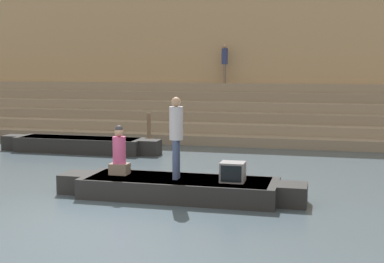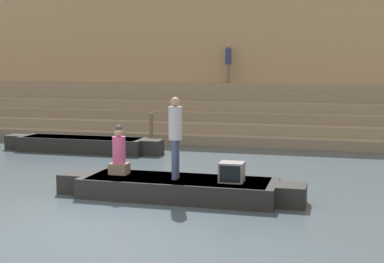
% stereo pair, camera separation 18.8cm
% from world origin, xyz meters
% --- Properties ---
extents(ground_plane, '(120.00, 120.00, 0.00)m').
position_xyz_m(ground_plane, '(0.00, 0.00, 0.00)').
color(ground_plane, '#3D4C56').
extents(ghat_steps, '(36.00, 4.69, 2.16)m').
position_xyz_m(ghat_steps, '(0.00, 12.81, 0.78)').
color(ghat_steps, gray).
rests_on(ghat_steps, ground).
extents(back_wall, '(34.20, 1.28, 7.98)m').
position_xyz_m(back_wall, '(0.00, 15.10, 3.96)').
color(back_wall, tan).
rests_on(back_wall, ground).
extents(rowboat_main, '(5.57, 1.52, 0.44)m').
position_xyz_m(rowboat_main, '(1.36, 2.15, 0.24)').
color(rowboat_main, black).
rests_on(rowboat_main, ground).
extents(person_standing, '(0.30, 0.30, 1.80)m').
position_xyz_m(person_standing, '(1.32, 2.09, 1.50)').
color(person_standing, '#3D4C75').
rests_on(person_standing, rowboat_main).
extents(person_rowing, '(0.42, 0.33, 1.13)m').
position_xyz_m(person_rowing, '(-0.08, 2.25, 0.92)').
color(person_rowing, '#756656').
rests_on(person_rowing, rowboat_main).
extents(tv_set, '(0.52, 0.44, 0.43)m').
position_xyz_m(tv_set, '(2.57, 2.09, 0.66)').
color(tv_set, slate).
rests_on(tv_set, rowboat_main).
extents(moored_boat_shore, '(5.67, 1.12, 0.50)m').
position_xyz_m(moored_boat_shore, '(-3.61, 7.49, 0.26)').
color(moored_boat_shore, black).
rests_on(moored_boat_shore, ground).
extents(mooring_post, '(0.14, 0.14, 1.25)m').
position_xyz_m(mooring_post, '(-1.61, 8.92, 0.63)').
color(mooring_post, brown).
rests_on(mooring_post, ground).
extents(person_on_steps, '(0.27, 0.27, 1.70)m').
position_xyz_m(person_on_steps, '(0.15, 14.12, 3.16)').
color(person_on_steps, '#756656').
rests_on(person_on_steps, ghat_steps).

